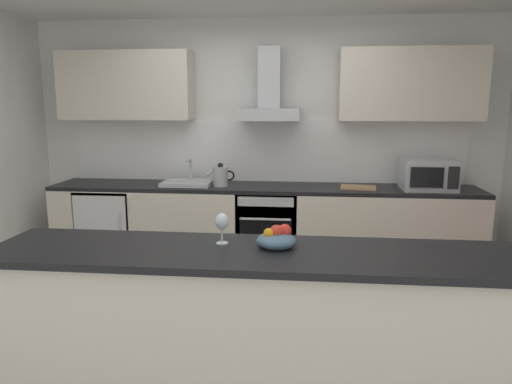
{
  "coord_description": "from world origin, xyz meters",
  "views": [
    {
      "loc": [
        0.42,
        -3.2,
        1.72
      ],
      "look_at": [
        0.05,
        0.35,
        1.05
      ],
      "focal_mm": 32.76,
      "sensor_mm": 36.0,
      "label": 1
    }
  ],
  "objects_px": {
    "range_hood": "(269,98)",
    "chopping_board": "(358,187)",
    "fruit_bowl": "(277,239)",
    "microwave": "(428,175)",
    "sink": "(188,182)",
    "wine_glass": "(222,223)",
    "refrigerator": "(112,227)",
    "kettle": "(221,176)",
    "oven": "(268,228)"
  },
  "relations": [
    {
      "from": "range_hood",
      "to": "fruit_bowl",
      "type": "height_order",
      "value": "range_hood"
    },
    {
      "from": "kettle",
      "to": "chopping_board",
      "type": "bearing_deg",
      "value": 0.42
    },
    {
      "from": "kettle",
      "to": "range_hood",
      "type": "height_order",
      "value": "range_hood"
    },
    {
      "from": "refrigerator",
      "to": "sink",
      "type": "relative_size",
      "value": 1.7
    },
    {
      "from": "range_hood",
      "to": "wine_glass",
      "type": "bearing_deg",
      "value": -92.38
    },
    {
      "from": "sink",
      "to": "fruit_bowl",
      "type": "distance_m",
      "value": 2.41
    },
    {
      "from": "refrigerator",
      "to": "range_hood",
      "type": "height_order",
      "value": "range_hood"
    },
    {
      "from": "oven",
      "to": "fruit_bowl",
      "type": "height_order",
      "value": "fruit_bowl"
    },
    {
      "from": "refrigerator",
      "to": "range_hood",
      "type": "relative_size",
      "value": 1.18
    },
    {
      "from": "oven",
      "to": "fruit_bowl",
      "type": "xyz_separation_m",
      "value": [
        0.22,
        -2.16,
        0.53
      ]
    },
    {
      "from": "microwave",
      "to": "range_hood",
      "type": "relative_size",
      "value": 0.69
    },
    {
      "from": "wine_glass",
      "to": "fruit_bowl",
      "type": "xyz_separation_m",
      "value": [
        0.31,
        -0.02,
        -0.08
      ]
    },
    {
      "from": "microwave",
      "to": "refrigerator",
      "type": "bearing_deg",
      "value": 179.55
    },
    {
      "from": "oven",
      "to": "range_hood",
      "type": "bearing_deg",
      "value": 90.0
    },
    {
      "from": "oven",
      "to": "sink",
      "type": "bearing_deg",
      "value": 179.24
    },
    {
      "from": "kettle",
      "to": "range_hood",
      "type": "distance_m",
      "value": 0.93
    },
    {
      "from": "refrigerator",
      "to": "sink",
      "type": "bearing_deg",
      "value": 0.93
    },
    {
      "from": "microwave",
      "to": "range_hood",
      "type": "distance_m",
      "value": 1.74
    },
    {
      "from": "sink",
      "to": "range_hood",
      "type": "bearing_deg",
      "value": 8.12
    },
    {
      "from": "microwave",
      "to": "sink",
      "type": "distance_m",
      "value": 2.4
    },
    {
      "from": "oven",
      "to": "refrigerator",
      "type": "height_order",
      "value": "oven"
    },
    {
      "from": "range_hood",
      "to": "chopping_board",
      "type": "bearing_deg",
      "value": -9.68
    },
    {
      "from": "wine_glass",
      "to": "chopping_board",
      "type": "distance_m",
      "value": 2.34
    },
    {
      "from": "kettle",
      "to": "wine_glass",
      "type": "xyz_separation_m",
      "value": [
        0.39,
        -2.1,
        0.06
      ]
    },
    {
      "from": "refrigerator",
      "to": "microwave",
      "type": "xyz_separation_m",
      "value": [
        3.24,
        -0.03,
        0.62
      ]
    },
    {
      "from": "kettle",
      "to": "fruit_bowl",
      "type": "distance_m",
      "value": 2.24
    },
    {
      "from": "fruit_bowl",
      "to": "microwave",
      "type": "bearing_deg",
      "value": 57.75
    },
    {
      "from": "range_hood",
      "to": "fruit_bowl",
      "type": "xyz_separation_m",
      "value": [
        0.22,
        -2.29,
        -0.8
      ]
    },
    {
      "from": "kettle",
      "to": "range_hood",
      "type": "xyz_separation_m",
      "value": [
        0.48,
        0.16,
        0.78
      ]
    },
    {
      "from": "microwave",
      "to": "wine_glass",
      "type": "xyz_separation_m",
      "value": [
        -1.66,
        -2.11,
        0.02
      ]
    },
    {
      "from": "kettle",
      "to": "chopping_board",
      "type": "relative_size",
      "value": 0.85
    },
    {
      "from": "refrigerator",
      "to": "fruit_bowl",
      "type": "bearing_deg",
      "value": -48.78
    },
    {
      "from": "range_hood",
      "to": "chopping_board",
      "type": "height_order",
      "value": "range_hood"
    },
    {
      "from": "microwave",
      "to": "fruit_bowl",
      "type": "relative_size",
      "value": 2.27
    },
    {
      "from": "oven",
      "to": "kettle",
      "type": "bearing_deg",
      "value": -175.99
    },
    {
      "from": "oven",
      "to": "chopping_board",
      "type": "distance_m",
      "value": 1.01
    },
    {
      "from": "fruit_bowl",
      "to": "chopping_board",
      "type": "xyz_separation_m",
      "value": [
        0.68,
        2.14,
        -0.08
      ]
    },
    {
      "from": "sink",
      "to": "wine_glass",
      "type": "relative_size",
      "value": 2.81
    },
    {
      "from": "range_hood",
      "to": "kettle",
      "type": "bearing_deg",
      "value": -161.22
    },
    {
      "from": "microwave",
      "to": "oven",
      "type": "bearing_deg",
      "value": 178.98
    },
    {
      "from": "range_hood",
      "to": "fruit_bowl",
      "type": "relative_size",
      "value": 3.27
    },
    {
      "from": "range_hood",
      "to": "wine_glass",
      "type": "xyz_separation_m",
      "value": [
        -0.09,
        -2.27,
        -0.72
      ]
    },
    {
      "from": "kettle",
      "to": "wine_glass",
      "type": "height_order",
      "value": "kettle"
    },
    {
      "from": "refrigerator",
      "to": "fruit_bowl",
      "type": "relative_size",
      "value": 3.86
    },
    {
      "from": "refrigerator",
      "to": "kettle",
      "type": "xyz_separation_m",
      "value": [
        1.19,
        -0.03,
        0.58
      ]
    },
    {
      "from": "microwave",
      "to": "range_hood",
      "type": "xyz_separation_m",
      "value": [
        -1.56,
        0.16,
        0.74
      ]
    },
    {
      "from": "kettle",
      "to": "fruit_bowl",
      "type": "relative_size",
      "value": 1.31
    },
    {
      "from": "oven",
      "to": "refrigerator",
      "type": "relative_size",
      "value": 0.94
    },
    {
      "from": "microwave",
      "to": "kettle",
      "type": "height_order",
      "value": "microwave"
    },
    {
      "from": "fruit_bowl",
      "to": "kettle",
      "type": "bearing_deg",
      "value": 108.15
    }
  ]
}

